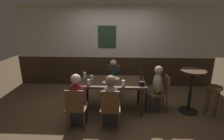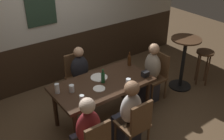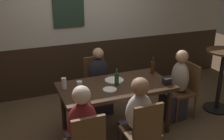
# 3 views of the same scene
# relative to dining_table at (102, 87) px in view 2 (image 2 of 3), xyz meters

# --- Properties ---
(ground_plane) EXTENTS (12.00, 12.00, 0.00)m
(ground_plane) POSITION_rel_dining_table_xyz_m (0.00, 0.00, -0.65)
(ground_plane) COLOR brown
(wall_back) EXTENTS (6.40, 0.13, 2.60)m
(wall_back) POSITION_rel_dining_table_xyz_m (-0.00, 1.65, 0.65)
(wall_back) COLOR #332316
(wall_back) RESTS_ON ground_plane
(dining_table) EXTENTS (1.57, 0.82, 0.74)m
(dining_table) POSITION_rel_dining_table_xyz_m (0.00, 0.00, 0.00)
(dining_table) COLOR #382316
(dining_table) RESTS_ON ground_plane
(chair_head_east) EXTENTS (0.40, 0.40, 0.88)m
(chair_head_east) POSITION_rel_dining_table_xyz_m (1.20, 0.00, -0.15)
(chair_head_east) COLOR brown
(chair_head_east) RESTS_ON ground_plane
(chair_mid_near) EXTENTS (0.40, 0.40, 0.88)m
(chair_mid_near) POSITION_rel_dining_table_xyz_m (0.00, -0.83, -0.15)
(chair_mid_near) COLOR brown
(chair_mid_near) RESTS_ON ground_plane
(chair_mid_far) EXTENTS (0.40, 0.40, 0.88)m
(chair_mid_far) POSITION_rel_dining_table_xyz_m (0.00, 0.83, -0.15)
(chair_mid_far) COLOR brown
(chair_mid_far) RESTS_ON ground_plane
(person_left_near) EXTENTS (0.34, 0.37, 1.13)m
(person_left_near) POSITION_rel_dining_table_xyz_m (-0.69, -0.67, -0.17)
(person_left_near) COLOR #2D2D38
(person_left_near) RESTS_ON ground_plane
(person_head_east) EXTENTS (0.37, 0.34, 1.12)m
(person_head_east) POSITION_rel_dining_table_xyz_m (1.04, 0.00, -0.18)
(person_head_east) COLOR #2D2D38
(person_head_east) RESTS_ON ground_plane
(person_mid_near) EXTENTS (0.34, 0.37, 1.12)m
(person_mid_near) POSITION_rel_dining_table_xyz_m (0.00, -0.67, -0.18)
(person_mid_near) COLOR #2D2D38
(person_mid_near) RESTS_ON ground_plane
(person_mid_far) EXTENTS (0.34, 0.37, 1.09)m
(person_mid_far) POSITION_rel_dining_table_xyz_m (-0.00, 0.66, -0.20)
(person_mid_far) COLOR #2D2D38
(person_mid_far) RESTS_ON ground_plane
(pint_glass_stout) EXTENTS (0.07, 0.07, 0.14)m
(pint_glass_stout) POSITION_rel_dining_table_xyz_m (0.26, -0.32, 0.15)
(pint_glass_stout) COLOR silver
(pint_glass_stout) RESTS_ON dining_table
(tumbler_water) EXTENTS (0.07, 0.07, 0.12)m
(tumbler_water) POSITION_rel_dining_table_xyz_m (-0.52, -0.27, 0.14)
(tumbler_water) COLOR silver
(tumbler_water) RESTS_ON dining_table
(pint_glass_amber) EXTENTS (0.07, 0.07, 0.16)m
(pint_glass_amber) POSITION_rel_dining_table_xyz_m (-0.69, 0.15, 0.16)
(pint_glass_amber) COLOR silver
(pint_glass_amber) RESTS_ON dining_table
(highball_clear) EXTENTS (0.08, 0.08, 0.11)m
(highball_clear) POSITION_rel_dining_table_xyz_m (-0.50, 0.06, 0.14)
(highball_clear) COLOR silver
(highball_clear) RESTS_ON dining_table
(beer_bottle_green) EXTENTS (0.06, 0.06, 0.24)m
(beer_bottle_green) POSITION_rel_dining_table_xyz_m (0.02, -0.00, 0.18)
(beer_bottle_green) COLOR #194723
(beer_bottle_green) RESTS_ON dining_table
(beer_bottle_brown) EXTENTS (0.06, 0.06, 0.26)m
(beer_bottle_brown) POSITION_rel_dining_table_xyz_m (0.71, 0.20, 0.19)
(beer_bottle_brown) COLOR #42230F
(beer_bottle_brown) RESTS_ON dining_table
(plate_white_large) EXTENTS (0.28, 0.28, 0.01)m
(plate_white_large) POSITION_rel_dining_table_xyz_m (0.05, 0.16, 0.09)
(plate_white_large) COLOR white
(plate_white_large) RESTS_ON dining_table
(plate_white_small) EXTENTS (0.19, 0.19, 0.01)m
(plate_white_small) POSITION_rel_dining_table_xyz_m (-0.14, -0.12, 0.09)
(plate_white_small) COLOR white
(plate_white_small) RESTS_ON dining_table
(condiment_caddy) EXTENTS (0.11, 0.09, 0.09)m
(condiment_caddy) POSITION_rel_dining_table_xyz_m (0.68, -0.25, 0.13)
(condiment_caddy) COLOR black
(condiment_caddy) RESTS_ON dining_table
(side_bar_table) EXTENTS (0.56, 0.56, 1.05)m
(side_bar_table) POSITION_rel_dining_table_xyz_m (1.86, -0.05, -0.03)
(side_bar_table) COLOR black
(side_bar_table) RESTS_ON ground_plane
(bar_stool) EXTENTS (0.34, 0.34, 0.72)m
(bar_stool) POSITION_rel_dining_table_xyz_m (2.31, -0.20, -0.09)
(bar_stool) COLOR #513521
(bar_stool) RESTS_ON ground_plane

